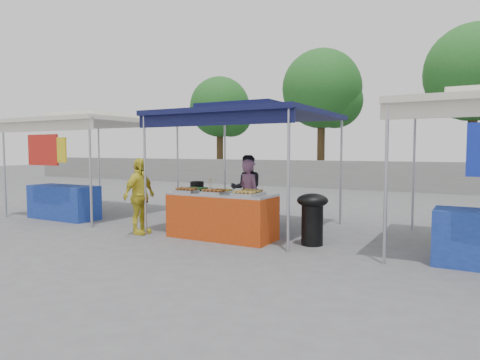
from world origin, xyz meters
The scene contains 23 objects.
ground_plane centered at (0.00, 0.00, 0.00)m, with size 80.00×80.00×0.00m, color #565658.
back_wall centered at (0.00, 11.00, 0.60)m, with size 40.00×0.25×1.20m, color gray.
main_canopy centered at (0.00, 0.97, 2.37)m, with size 3.20×3.20×2.57m.
neighbor_stall_left centered at (-4.50, 0.57, 1.60)m, with size 3.20×3.20×2.57m.
tree_0 centered at (-8.25, 13.44, 3.88)m, with size 3.39×3.30×5.67m.
tree_1 centered at (-2.26, 12.89, 4.37)m, with size 3.74×3.72×6.39m.
tree_2 centered at (4.04, 13.11, 4.62)m, with size 3.93×3.93×6.75m.
vendor_table centered at (0.00, -0.10, 0.43)m, with size 2.00×0.80×0.85m.
food_tray_fl centered at (-0.64, -0.34, 0.88)m, with size 0.42×0.30×0.07m.
food_tray_fm centered at (-0.03, -0.33, 0.88)m, with size 0.42×0.30×0.07m.
food_tray_fr centered at (0.62, -0.33, 0.88)m, with size 0.42×0.30×0.07m.
food_tray_bl centered at (-0.62, -0.01, 0.88)m, with size 0.42×0.30×0.07m.
food_tray_bm centered at (-0.03, -0.02, 0.88)m, with size 0.42×0.30×0.07m.
food_tray_br centered at (0.59, -0.02, 0.88)m, with size 0.42×0.30×0.07m.
cooking_pot centered at (-0.82, 0.27, 0.93)m, with size 0.27×0.27×0.16m, color black.
skewer_cup centered at (-0.12, -0.29, 0.90)m, with size 0.08×0.08×0.10m, color #B3B3BA.
wok_burner centered at (1.67, 0.18, 0.54)m, with size 0.54×0.54×0.91m.
crate_left centered at (-0.44, 0.69, 0.16)m, with size 0.53×0.37×0.32m, color #13279B.
crate_right centered at (0.39, 0.41, 0.15)m, with size 0.50×0.35×0.30m, color #13279B.
crate_stacked centered at (0.39, 0.41, 0.44)m, with size 0.47×0.33×0.28m, color #13279B.
vendor_woman centered at (0.16, 0.69, 0.73)m, with size 0.53×0.35×1.47m, color #835374.
helper_man centered at (-0.46, 1.75, 0.77)m, with size 0.75×0.58×1.53m, color black.
customer_person centered at (-1.63, -0.52, 0.75)m, with size 0.88×0.36×1.49m, color gold.
Camera 1 is at (4.14, -6.83, 1.64)m, focal length 32.00 mm.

